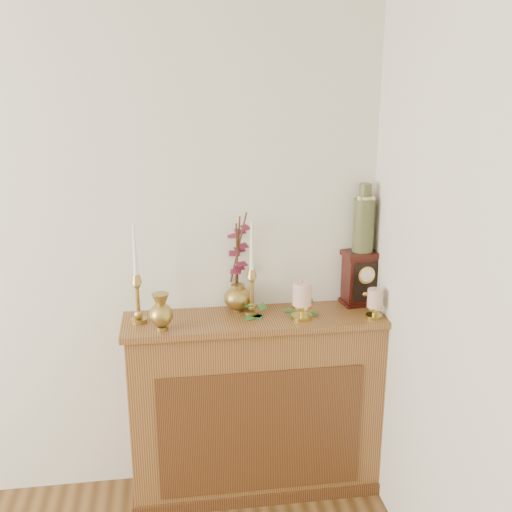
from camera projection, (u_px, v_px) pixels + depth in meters
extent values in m
cube|color=olive|center=(256.00, 407.00, 2.94)|extent=(1.20, 0.30, 0.90)
cube|color=brown|center=(261.00, 432.00, 2.80)|extent=(0.96, 0.01, 0.63)
cube|color=olive|center=(256.00, 319.00, 2.80)|extent=(1.24, 0.34, 0.03)
cube|color=brown|center=(256.00, 480.00, 3.05)|extent=(1.23, 0.33, 0.06)
cylinder|color=#B39747|center=(139.00, 320.00, 2.73)|extent=(0.08, 0.08, 0.02)
sphere|color=#B39747|center=(138.00, 314.00, 2.72)|extent=(0.04, 0.04, 0.04)
cylinder|color=#B39747|center=(138.00, 300.00, 2.70)|extent=(0.02, 0.02, 0.14)
sphere|color=#B39747|center=(137.00, 285.00, 2.68)|extent=(0.04, 0.04, 0.04)
cone|color=#B39747|center=(136.00, 279.00, 2.67)|extent=(0.05, 0.05, 0.04)
cone|color=white|center=(135.00, 249.00, 2.63)|extent=(0.02, 0.02, 0.24)
cylinder|color=#B39747|center=(252.00, 312.00, 2.82)|extent=(0.08, 0.08, 0.02)
sphere|color=#B39747|center=(252.00, 307.00, 2.82)|extent=(0.04, 0.04, 0.04)
cylinder|color=#B39747|center=(252.00, 293.00, 2.80)|extent=(0.02, 0.02, 0.13)
sphere|color=#B39747|center=(252.00, 279.00, 2.78)|extent=(0.03, 0.03, 0.03)
cone|color=#B39747|center=(252.00, 273.00, 2.77)|extent=(0.05, 0.05, 0.04)
cone|color=white|center=(252.00, 246.00, 2.73)|extent=(0.02, 0.02, 0.24)
cylinder|color=#B39747|center=(162.00, 328.00, 2.64)|extent=(0.05, 0.05, 0.02)
sphere|color=#B39747|center=(161.00, 315.00, 2.62)|extent=(0.11, 0.11, 0.11)
cone|color=#B39747|center=(160.00, 300.00, 2.60)|extent=(0.08, 0.08, 0.05)
cylinder|color=#B39747|center=(238.00, 309.00, 2.87)|extent=(0.06, 0.06, 0.01)
ellipsoid|color=#B39747|center=(238.00, 298.00, 2.86)|extent=(0.13, 0.13, 0.11)
cylinder|color=#B39747|center=(238.00, 287.00, 2.84)|extent=(0.06, 0.06, 0.02)
cylinder|color=#472819|center=(237.00, 254.00, 2.80)|extent=(0.02, 0.08, 0.31)
cylinder|color=#472819|center=(238.00, 251.00, 2.80)|extent=(0.02, 0.07, 0.35)
cylinder|color=#472819|center=(238.00, 248.00, 2.80)|extent=(0.07, 0.10, 0.36)
cylinder|color=gold|center=(302.00, 317.00, 2.77)|extent=(0.10, 0.10, 0.02)
cylinder|color=gold|center=(302.00, 311.00, 2.76)|extent=(0.02, 0.02, 0.04)
cylinder|color=gold|center=(302.00, 306.00, 2.76)|extent=(0.09, 0.09, 0.01)
cylinder|color=beige|center=(302.00, 294.00, 2.74)|extent=(0.09, 0.09, 0.11)
cylinder|color=#472819|center=(302.00, 281.00, 2.72)|extent=(0.00, 0.00, 0.01)
cylinder|color=gold|center=(374.00, 316.00, 2.78)|extent=(0.08, 0.08, 0.01)
cylinder|color=gold|center=(374.00, 312.00, 2.78)|extent=(0.02, 0.02, 0.03)
cylinder|color=gold|center=(374.00, 308.00, 2.77)|extent=(0.07, 0.07, 0.01)
cylinder|color=beige|center=(375.00, 298.00, 2.76)|extent=(0.07, 0.07, 0.09)
cylinder|color=#472819|center=(375.00, 288.00, 2.74)|extent=(0.00, 0.00, 0.01)
cube|color=#286225|center=(298.00, 318.00, 2.77)|extent=(0.05, 0.06, 0.00)
cube|color=#286225|center=(288.00, 315.00, 2.81)|extent=(0.05, 0.05, 0.00)
cube|color=#286225|center=(286.00, 308.00, 2.89)|extent=(0.05, 0.04, 0.00)
cube|color=#286225|center=(287.00, 314.00, 2.81)|extent=(0.04, 0.05, 0.00)
cube|color=#286225|center=(269.00, 317.00, 2.78)|extent=(0.06, 0.06, 0.00)
cube|color=#286225|center=(278.00, 317.00, 2.78)|extent=(0.05, 0.06, 0.00)
cube|color=#286225|center=(308.00, 312.00, 2.84)|extent=(0.06, 0.06, 0.00)
cube|color=#286225|center=(292.00, 310.00, 2.87)|extent=(0.05, 0.06, 0.00)
cube|color=#286225|center=(258.00, 318.00, 2.77)|extent=(0.04, 0.05, 0.00)
cube|color=#286225|center=(249.00, 307.00, 2.79)|extent=(0.05, 0.05, 0.02)
cube|color=#286225|center=(262.00, 306.00, 2.75)|extent=(0.05, 0.04, 0.02)
cube|color=#286225|center=(310.00, 302.00, 2.82)|extent=(0.05, 0.05, 0.02)
cube|color=#330D0A|center=(360.00, 302.00, 2.96)|extent=(0.19, 0.15, 0.02)
cube|color=#330D0A|center=(361.00, 279.00, 2.93)|extent=(0.17, 0.13, 0.23)
cube|color=#330D0A|center=(362.00, 254.00, 2.89)|extent=(0.19, 0.15, 0.03)
cube|color=black|center=(366.00, 282.00, 2.87)|extent=(0.13, 0.02, 0.19)
cylinder|color=gold|center=(366.00, 275.00, 2.86)|extent=(0.09, 0.02, 0.09)
cylinder|color=silver|center=(366.00, 275.00, 2.86)|extent=(0.06, 0.01, 0.06)
sphere|color=gold|center=(365.00, 294.00, 2.89)|extent=(0.03, 0.03, 0.03)
cylinder|color=#1B3626|center=(364.00, 225.00, 2.85)|extent=(0.10, 0.10, 0.25)
cylinder|color=#1B3626|center=(365.00, 192.00, 2.80)|extent=(0.06, 0.06, 0.08)
cylinder|color=#D1BA79|center=(365.00, 198.00, 2.81)|extent=(0.07, 0.07, 0.02)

